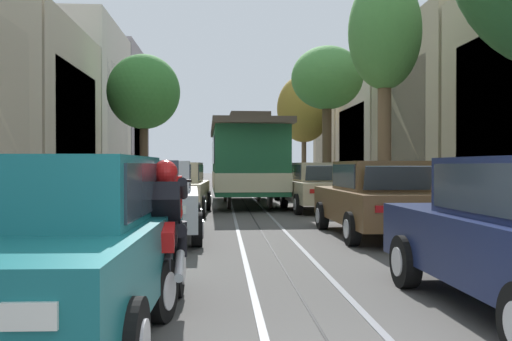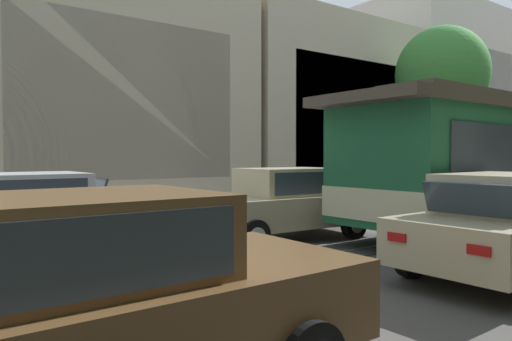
{
  "view_description": "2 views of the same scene",
  "coord_description": "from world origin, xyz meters",
  "px_view_note": "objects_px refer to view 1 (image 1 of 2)",
  "views": [
    {
      "loc": [
        -0.9,
        -3.04,
        1.5
      ],
      "look_at": [
        0.48,
        18.87,
        1.29
      ],
      "focal_mm": 38.46,
      "sensor_mm": 36.0,
      "label": 1
    },
    {
      "loc": [
        5.74,
        7.38,
        1.85
      ],
      "look_at": [
        -2.06,
        12.95,
        1.55
      ],
      "focal_mm": 32.51,
      "sensor_mm": 36.0,
      "label": 2
    }
  ],
  "objects_px": {
    "parked_car_beige_mid_right": "(317,187)",
    "street_tree_kerb_right_mid": "(327,79)",
    "parked_car_white_sixth_right": "(269,175)",
    "cable_car_trolley": "(245,161)",
    "parked_car_beige_mid_left": "(176,188)",
    "parked_car_brown_second_right": "(377,198)",
    "parked_car_green_fourth_right": "(292,181)",
    "parked_car_blue_fifth_right": "(277,177)",
    "pedestrian_on_left_pavement": "(447,182)",
    "street_tree_kerb_right_fourth": "(304,109)",
    "pedestrian_on_right_pavement": "(87,179)",
    "street_tree_kerb_left_second": "(144,93)",
    "parked_car_teal_near_left": "(59,243)",
    "street_tree_kerb_right_second": "(385,36)",
    "motorcycle_with_rider": "(166,229)",
    "parked_car_silver_second_left": "(154,199)"
  },
  "relations": [
    {
      "from": "parked_car_beige_mid_right",
      "to": "street_tree_kerb_right_mid",
      "type": "height_order",
      "value": "street_tree_kerb_right_mid"
    },
    {
      "from": "parked_car_teal_near_left",
      "to": "cable_car_trolley",
      "type": "height_order",
      "value": "cable_car_trolley"
    },
    {
      "from": "street_tree_kerb_left_second",
      "to": "pedestrian_on_left_pavement",
      "type": "height_order",
      "value": "street_tree_kerb_left_second"
    },
    {
      "from": "street_tree_kerb_right_fourth",
      "to": "parked_car_teal_near_left",
      "type": "bearing_deg",
      "value": -102.43
    },
    {
      "from": "parked_car_beige_mid_right",
      "to": "street_tree_kerb_right_fourth",
      "type": "distance_m",
      "value": 19.77
    },
    {
      "from": "street_tree_kerb_right_fourth",
      "to": "pedestrian_on_right_pavement",
      "type": "height_order",
      "value": "street_tree_kerb_right_fourth"
    },
    {
      "from": "parked_car_beige_mid_right",
      "to": "motorcycle_with_rider",
      "type": "distance_m",
      "value": 12.49
    },
    {
      "from": "parked_car_beige_mid_right",
      "to": "street_tree_kerb_left_second",
      "type": "distance_m",
      "value": 11.92
    },
    {
      "from": "parked_car_beige_mid_right",
      "to": "street_tree_kerb_right_second",
      "type": "bearing_deg",
      "value": -11.39
    },
    {
      "from": "street_tree_kerb_right_second",
      "to": "parked_car_green_fourth_right",
      "type": "bearing_deg",
      "value": 105.22
    },
    {
      "from": "parked_car_brown_second_right",
      "to": "pedestrian_on_right_pavement",
      "type": "height_order",
      "value": "pedestrian_on_right_pavement"
    },
    {
      "from": "street_tree_kerb_right_second",
      "to": "street_tree_kerb_right_fourth",
      "type": "relative_size",
      "value": 1.0
    },
    {
      "from": "street_tree_kerb_right_fourth",
      "to": "pedestrian_on_right_pavement",
      "type": "xyz_separation_m",
      "value": [
        -11.32,
        -12.98,
        -4.41
      ]
    },
    {
      "from": "parked_car_white_sixth_right",
      "to": "cable_car_trolley",
      "type": "height_order",
      "value": "cable_car_trolley"
    },
    {
      "from": "parked_car_beige_mid_left",
      "to": "parked_car_blue_fifth_right",
      "type": "xyz_separation_m",
      "value": [
        4.57,
        14.46,
        0.0
      ]
    },
    {
      "from": "parked_car_silver_second_left",
      "to": "parked_car_brown_second_right",
      "type": "height_order",
      "value": "same"
    },
    {
      "from": "parked_car_silver_second_left",
      "to": "street_tree_kerb_right_fourth",
      "type": "height_order",
      "value": "street_tree_kerb_right_fourth"
    },
    {
      "from": "parked_car_beige_mid_left",
      "to": "parked_car_teal_near_left",
      "type": "bearing_deg",
      "value": -90.28
    },
    {
      "from": "street_tree_kerb_left_second",
      "to": "parked_car_blue_fifth_right",
      "type": "bearing_deg",
      "value": 34.91
    },
    {
      "from": "cable_car_trolley",
      "to": "parked_car_beige_mid_left",
      "type": "bearing_deg",
      "value": -120.49
    },
    {
      "from": "parked_car_green_fourth_right",
      "to": "motorcycle_with_rider",
      "type": "height_order",
      "value": "parked_car_green_fourth_right"
    },
    {
      "from": "pedestrian_on_left_pavement",
      "to": "street_tree_kerb_right_fourth",
      "type": "bearing_deg",
      "value": 95.54
    },
    {
      "from": "parked_car_silver_second_left",
      "to": "motorcycle_with_rider",
      "type": "distance_m",
      "value": 5.64
    },
    {
      "from": "parked_car_white_sixth_right",
      "to": "pedestrian_on_left_pavement",
      "type": "height_order",
      "value": "pedestrian_on_left_pavement"
    },
    {
      "from": "parked_car_beige_mid_left",
      "to": "cable_car_trolley",
      "type": "relative_size",
      "value": 0.48
    },
    {
      "from": "street_tree_kerb_right_second",
      "to": "pedestrian_on_left_pavement",
      "type": "distance_m",
      "value": 5.21
    },
    {
      "from": "parked_car_teal_near_left",
      "to": "parked_car_beige_mid_left",
      "type": "bearing_deg",
      "value": 89.72
    },
    {
      "from": "street_tree_kerb_right_fourth",
      "to": "motorcycle_with_rider",
      "type": "xyz_separation_m",
      "value": [
        -6.16,
        -31.01,
        -4.49
      ]
    },
    {
      "from": "parked_car_green_fourth_right",
      "to": "parked_car_blue_fifth_right",
      "type": "xyz_separation_m",
      "value": [
        -0.04,
        6.66,
        0.0
      ]
    },
    {
      "from": "parked_car_beige_mid_left",
      "to": "parked_car_brown_second_right",
      "type": "relative_size",
      "value": 1.0
    },
    {
      "from": "parked_car_green_fourth_right",
      "to": "pedestrian_on_right_pavement",
      "type": "height_order",
      "value": "pedestrian_on_right_pavement"
    },
    {
      "from": "motorcycle_with_rider",
      "to": "parked_car_white_sixth_right",
      "type": "bearing_deg",
      "value": 83.06
    },
    {
      "from": "parked_car_beige_mid_left",
      "to": "street_tree_kerb_right_fourth",
      "type": "relative_size",
      "value": 0.58
    },
    {
      "from": "parked_car_green_fourth_right",
      "to": "parked_car_blue_fifth_right",
      "type": "bearing_deg",
      "value": 90.31
    },
    {
      "from": "parked_car_white_sixth_right",
      "to": "cable_car_trolley",
      "type": "bearing_deg",
      "value": -98.07
    },
    {
      "from": "parked_car_green_fourth_right",
      "to": "parked_car_blue_fifth_right",
      "type": "relative_size",
      "value": 1.0
    },
    {
      "from": "motorcycle_with_rider",
      "to": "street_tree_kerb_left_second",
      "type": "bearing_deg",
      "value": 98.61
    },
    {
      "from": "parked_car_teal_near_left",
      "to": "motorcycle_with_rider",
      "type": "height_order",
      "value": "parked_car_teal_near_left"
    },
    {
      "from": "parked_car_blue_fifth_right",
      "to": "cable_car_trolley",
      "type": "distance_m",
      "value": 10.85
    },
    {
      "from": "parked_car_white_sixth_right",
      "to": "street_tree_kerb_right_fourth",
      "type": "distance_m",
      "value": 5.13
    },
    {
      "from": "parked_car_brown_second_right",
      "to": "street_tree_kerb_right_second",
      "type": "bearing_deg",
      "value": 71.87
    },
    {
      "from": "parked_car_beige_mid_left",
      "to": "parked_car_brown_second_right",
      "type": "distance_m",
      "value": 7.29
    },
    {
      "from": "parked_car_teal_near_left",
      "to": "motorcycle_with_rider",
      "type": "bearing_deg",
      "value": 44.42
    },
    {
      "from": "parked_car_green_fourth_right",
      "to": "cable_car_trolley",
      "type": "height_order",
      "value": "cable_car_trolley"
    },
    {
      "from": "parked_car_beige_mid_right",
      "to": "motorcycle_with_rider",
      "type": "xyz_separation_m",
      "value": [
        -3.72,
        -11.92,
        0.02
      ]
    },
    {
      "from": "parked_car_teal_near_left",
      "to": "pedestrian_on_right_pavement",
      "type": "height_order",
      "value": "pedestrian_on_right_pavement"
    },
    {
      "from": "street_tree_kerb_right_mid",
      "to": "cable_car_trolley",
      "type": "relative_size",
      "value": 0.83
    },
    {
      "from": "parked_car_beige_mid_right",
      "to": "pedestrian_on_left_pavement",
      "type": "height_order",
      "value": "pedestrian_on_left_pavement"
    },
    {
      "from": "parked_car_brown_second_right",
      "to": "street_tree_kerb_right_mid",
      "type": "xyz_separation_m",
      "value": [
        2.15,
        16.56,
        5.11
      ]
    },
    {
      "from": "parked_car_beige_mid_left",
      "to": "pedestrian_on_left_pavement",
      "type": "relative_size",
      "value": 2.66
    }
  ]
}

